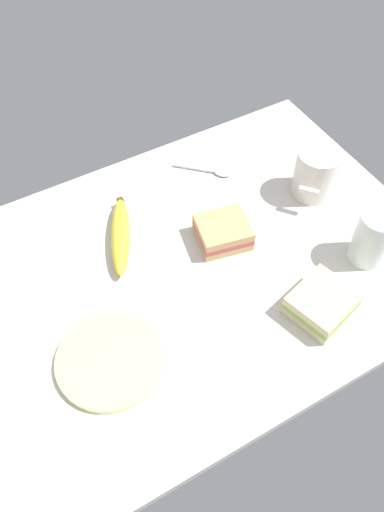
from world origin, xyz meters
TOP-DOWN VIEW (x-y plane):
  - tabletop at (0.00, 0.00)cm, footprint 90.00×64.00cm
  - plate_of_food at (21.03, 10.20)cm, footprint 17.46×17.46cm
  - coffee_mug_black at (-30.77, -4.46)cm, footprint 10.46×9.79cm
  - sandwich_main at (-14.45, 19.19)cm, footprint 12.31×11.60cm
  - sandwich_side at (-8.15, -2.53)cm, footprint 10.98×10.25cm
  - glass_of_milk at (-29.28, 13.93)cm, footprint 6.97×6.97cm
  - banana at (8.85, -11.74)cm, footprint 11.06×18.40cm
  - spoon at (-15.75, -19.41)cm, footprint 10.28×9.71cm
  - paper_napkin at (27.85, -18.32)cm, footprint 20.41×20.41cm

SIDE VIEW (x-z plane):
  - tabletop at x=0.00cm, z-range 0.00..2.00cm
  - paper_napkin at x=27.85cm, z-range 2.00..2.30cm
  - spoon at x=-15.75cm, z-range 1.98..2.78cm
  - plate_of_food at x=21.03cm, z-range 2.00..3.20cm
  - banana at x=8.85cm, z-range 2.00..5.53cm
  - sandwich_side at x=-8.15cm, z-range 2.00..6.40cm
  - sandwich_main at x=-14.45cm, z-range 2.00..6.40cm
  - glass_of_milk at x=-29.28cm, z-range 1.63..12.55cm
  - coffee_mug_black at x=-30.77cm, z-range 2.14..12.40cm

